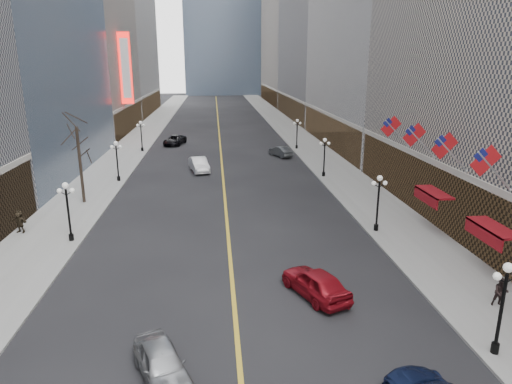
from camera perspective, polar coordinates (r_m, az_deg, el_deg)
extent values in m
cube|color=gray|center=(75.78, 6.21, 5.97)|extent=(6.00, 230.00, 0.15)
cube|color=gray|center=(75.47, -15.23, 5.46)|extent=(6.00, 230.00, 0.15)
cube|color=gold|center=(84.19, -4.60, 6.97)|extent=(0.25, 200.00, 0.02)
cube|color=brown|center=(38.93, 24.68, -1.20)|extent=(2.80, 41.00, 5.00)
cube|color=brown|center=(74.46, 9.92, 7.62)|extent=(2.80, 35.00, 5.00)
cube|color=gray|center=(113.96, 11.30, 21.17)|extent=(26.00, 40.00, 48.00)
cube|color=brown|center=(111.34, 4.86, 10.50)|extent=(2.80, 39.00, 5.00)
cube|color=#B2A594|center=(156.28, 6.73, 22.44)|extent=(26.00, 46.00, 62.00)
cube|color=brown|center=(153.73, 2.05, 12.04)|extent=(2.80, 45.00, 5.00)
cube|color=brown|center=(92.45, -16.31, 8.81)|extent=(2.80, 29.00, 5.00)
cube|color=brown|center=(125.83, -13.44, 10.75)|extent=(2.80, 37.00, 5.00)
cylinder|color=black|center=(24.82, 27.70, -16.87)|extent=(0.36, 0.36, 0.50)
cylinder|color=black|center=(23.97, 28.25, -13.31)|extent=(0.16, 0.16, 4.00)
sphere|color=white|center=(23.01, 29.00, -8.27)|extent=(0.44, 0.44, 0.44)
sphere|color=white|center=(22.92, 27.92, -9.30)|extent=(0.36, 0.36, 0.36)
cylinder|color=black|center=(37.70, 14.78, -4.29)|extent=(0.36, 0.36, 0.50)
cylinder|color=black|center=(37.15, 14.97, -1.75)|extent=(0.16, 0.16, 4.00)
sphere|color=white|center=(36.53, 15.23, 1.69)|extent=(0.44, 0.44, 0.44)
sphere|color=white|center=(36.48, 14.52, 1.07)|extent=(0.36, 0.36, 0.36)
sphere|color=white|center=(36.79, 15.84, 1.09)|extent=(0.36, 0.36, 0.36)
cylinder|color=black|center=(54.21, 8.45, 2.23)|extent=(0.36, 0.36, 0.50)
cylinder|color=black|center=(53.83, 8.52, 4.04)|extent=(0.16, 0.16, 4.00)
sphere|color=white|center=(53.41, 8.62, 6.46)|extent=(0.44, 0.44, 0.44)
sphere|color=white|center=(53.37, 8.13, 6.03)|extent=(0.36, 0.36, 0.36)
sphere|color=white|center=(53.58, 9.08, 6.03)|extent=(0.36, 0.36, 0.36)
cylinder|color=black|center=(71.45, 5.10, 5.66)|extent=(0.36, 0.36, 0.50)
cylinder|color=black|center=(71.16, 5.14, 7.04)|extent=(0.16, 0.16, 4.00)
sphere|color=white|center=(70.84, 5.18, 8.88)|extent=(0.44, 0.44, 0.44)
sphere|color=white|center=(70.81, 4.81, 8.56)|extent=(0.36, 0.36, 0.36)
sphere|color=white|center=(70.97, 5.54, 8.56)|extent=(0.36, 0.36, 0.36)
cylinder|color=black|center=(37.16, -22.08, -5.26)|extent=(0.36, 0.36, 0.50)
cylinder|color=black|center=(36.60, -22.37, -2.70)|extent=(0.16, 0.16, 4.00)
sphere|color=white|center=(35.98, -22.75, 0.77)|extent=(0.44, 0.44, 0.44)
sphere|color=white|center=(36.22, -23.36, 0.14)|extent=(0.36, 0.36, 0.36)
sphere|color=white|center=(35.94, -22.00, 0.18)|extent=(0.36, 0.36, 0.36)
cylinder|color=black|center=(53.84, -16.79, 1.62)|extent=(0.36, 0.36, 0.50)
cylinder|color=black|center=(53.45, -16.94, 3.44)|extent=(0.16, 0.16, 4.00)
sphere|color=white|center=(53.03, -17.14, 5.86)|extent=(0.44, 0.44, 0.44)
sphere|color=white|center=(53.19, -17.58, 5.42)|extent=(0.36, 0.36, 0.36)
sphere|color=white|center=(53.01, -16.63, 5.46)|extent=(0.36, 0.36, 0.36)
cylinder|color=black|center=(71.17, -14.03, 5.20)|extent=(0.36, 0.36, 0.50)
cylinder|color=black|center=(70.87, -14.12, 6.59)|extent=(0.16, 0.16, 4.00)
sphere|color=white|center=(70.56, -14.25, 8.43)|extent=(0.44, 0.44, 0.44)
sphere|color=white|center=(70.68, -14.59, 8.10)|extent=(0.36, 0.36, 0.36)
sphere|color=white|center=(70.54, -13.86, 8.13)|extent=(0.36, 0.36, 0.36)
cylinder|color=#B2B2B7|center=(30.82, 27.66, 2.31)|extent=(2.49, 0.12, 2.49)
cube|color=red|center=(30.35, 26.78, 3.50)|extent=(1.94, 0.04, 1.94)
cube|color=navy|center=(30.10, 26.30, 4.16)|extent=(0.88, 0.06, 0.88)
cylinder|color=#B2B2B7|center=(35.02, 23.35, 4.28)|extent=(2.49, 0.12, 2.49)
cube|color=red|center=(34.61, 22.52, 5.35)|extent=(1.94, 0.04, 1.94)
cube|color=navy|center=(34.39, 22.06, 5.93)|extent=(0.88, 0.06, 0.88)
cylinder|color=#B2B2B7|center=(39.41, 19.97, 5.80)|extent=(2.49, 0.12, 2.49)
cube|color=red|center=(39.04, 19.19, 6.76)|extent=(1.94, 0.04, 1.94)
cube|color=navy|center=(38.85, 18.76, 7.28)|extent=(0.88, 0.06, 0.88)
cylinder|color=#B2B2B7|center=(43.93, 17.26, 7.00)|extent=(2.49, 0.12, 2.49)
cube|color=red|center=(43.60, 16.53, 7.86)|extent=(1.94, 0.04, 1.94)
cube|color=navy|center=(43.43, 16.13, 8.33)|extent=(0.88, 0.06, 0.88)
cube|color=maroon|center=(32.02, 27.59, -3.95)|extent=(1.40, 4.00, 0.15)
cube|color=maroon|center=(31.81, 26.51, -4.70)|extent=(0.10, 4.00, 0.90)
cube|color=maroon|center=(38.63, 21.36, -0.02)|extent=(1.40, 4.00, 0.15)
cube|color=maroon|center=(38.45, 20.44, -0.62)|extent=(0.10, 4.00, 0.90)
cube|color=red|center=(84.52, -15.99, 14.63)|extent=(2.00, 0.50, 12.00)
cube|color=white|center=(84.51, -15.96, 14.63)|extent=(1.40, 0.55, 10.00)
cylinder|color=#2D231C|center=(45.94, -21.10, 3.13)|extent=(0.28, 0.28, 7.20)
imported|color=gray|center=(21.10, -11.70, -20.25)|extent=(3.31, 4.79, 1.51)
imported|color=silver|center=(56.94, -7.12, 3.42)|extent=(2.86, 5.46, 1.71)
imported|color=black|center=(76.10, -10.13, 6.40)|extent=(3.87, 6.09, 1.56)
imported|color=maroon|center=(27.02, 7.46, -11.17)|extent=(3.79, 5.35, 1.69)
imported|color=#44484B|center=(65.71, 3.12, 5.10)|extent=(3.19, 4.76, 1.48)
imported|color=black|center=(28.83, 28.27, -10.97)|extent=(0.88, 0.61, 1.66)
imported|color=black|center=(40.34, -27.46, -3.28)|extent=(1.75, 1.11, 1.82)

